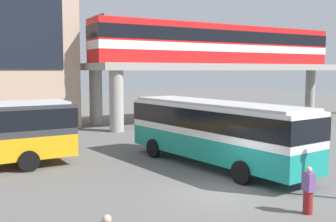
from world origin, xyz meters
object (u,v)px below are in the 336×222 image
object	(u,v)px
bicycle_brown	(312,120)
pedestrian_walking_across	(203,126)
bicycle_green	(293,119)
pedestrian_at_kerb	(308,192)
bicycle_orange	(248,122)
bicycle_blue	(219,126)
bicycle_red	(279,122)
train	(222,43)
bus_main	(214,127)
bicycle_silver	(194,124)

from	to	relation	value
bicycle_brown	pedestrian_walking_across	size ratio (longest dim) A/B	1.07
pedestrian_walking_across	bicycle_green	bearing A→B (deg)	10.70
bicycle_green	pedestrian_at_kerb	xyz separation A→B (m)	(-17.66, -17.09, 0.39)
bicycle_orange	bicycle_blue	distance (m)	3.41
bicycle_brown	bicycle_orange	size ratio (longest dim) A/B	1.02
pedestrian_walking_across	bicycle_red	bearing A→B (deg)	6.94
train	bus_main	distance (m)	20.41
train	bicycle_blue	xyz separation A→B (m)	(-4.49, -5.64, -6.94)
bicycle_silver	bicycle_red	bearing A→B (deg)	-20.88
bicycle_brown	pedestrian_walking_across	bearing A→B (deg)	-177.42
train	bicycle_green	distance (m)	9.67
bicycle_brown	bicycle_orange	xyz separation A→B (m)	(-5.75, 1.82, 0.00)
train	bicycle_orange	size ratio (longest dim) A/B	14.69
train	bus_main	xyz separation A→B (m)	(-12.26, -15.42, -5.31)
bicycle_green	pedestrian_at_kerb	bearing A→B (deg)	-135.93
bus_main	bicycle_brown	size ratio (longest dim) A/B	6.28
bus_main	bicycle_silver	distance (m)	13.37
bicycle_silver	bicycle_orange	bearing A→B (deg)	-16.04
bicycle_orange	pedestrian_at_kerb	world-z (taller)	pedestrian_at_kerb
bicycle_brown	bicycle_blue	distance (m)	9.23
bicycle_brown	bicycle_orange	world-z (taller)	same
bicycle_red	pedestrian_walking_across	distance (m)	8.69
bus_main	bicycle_brown	bearing A→B (deg)	26.46
bicycle_blue	train	bearing A→B (deg)	51.46
bus_main	bicycle_blue	bearing A→B (deg)	51.53
bicycle_orange	bicycle_green	xyz separation A→B (m)	(5.15, -0.19, 0.00)
train	bicycle_silver	size ratio (longest dim) A/B	14.68
bicycle_green	pedestrian_at_kerb	distance (m)	24.58
bicycle_green	pedestrian_walking_across	size ratio (longest dim) A/B	1.03
bus_main	bicycle_orange	xyz separation A→B (m)	(11.15, 10.23, -1.63)
bus_main	bicycle_blue	world-z (taller)	bus_main
bicycle_orange	train	bearing A→B (deg)	77.93
bicycle_red	bicycle_silver	size ratio (longest dim) A/B	0.99
train	bicycle_green	bearing A→B (deg)	-53.15
bicycle_brown	pedestrian_walking_across	distance (m)	12.08
train	bicycle_brown	distance (m)	10.90
bicycle_orange	bicycle_green	world-z (taller)	same
bus_main	pedestrian_walking_across	world-z (taller)	bus_main
train	bicycle_orange	distance (m)	8.74
bicycle_green	bicycle_red	bearing A→B (deg)	-158.59
bicycle_orange	bicycle_green	size ratio (longest dim) A/B	1.03
bicycle_orange	bus_main	bearing A→B (deg)	-137.48
bicycle_orange	bicycle_brown	bearing A→B (deg)	-17.54
bicycle_orange	bicycle_blue	world-z (taller)	same
train	pedestrian_walking_across	xyz separation A→B (m)	(-7.43, -7.55, -6.52)
bus_main	pedestrian_walking_across	bearing A→B (deg)	58.43
train	bus_main	world-z (taller)	train
bicycle_orange	bicycle_red	size ratio (longest dim) A/B	1.01
bicycle_brown	bus_main	bearing A→B (deg)	-153.54
bus_main	bicycle_red	xyz separation A→B (m)	(13.45, 8.91, -1.63)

